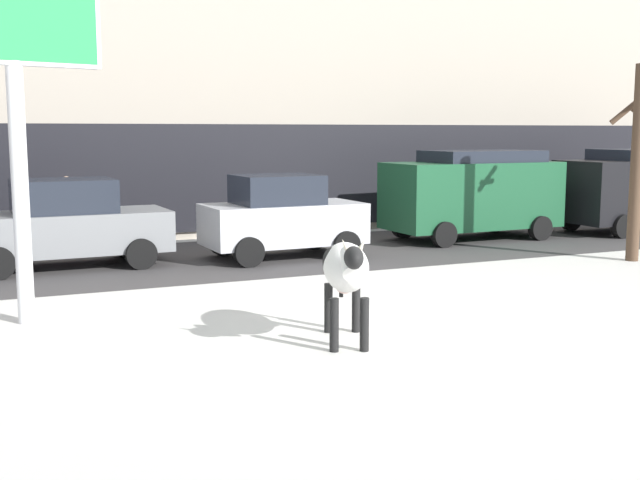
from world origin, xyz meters
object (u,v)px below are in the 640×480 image
object	(u,v)px
car_grey_sedan	(65,224)
car_black_van	(638,188)
billboard	(12,24)
cow_holstein	(345,269)
pedestrian_by_cars	(68,211)
bare_tree_left_lot	(638,157)
car_silver_hatchback	(282,217)
pedestrian_near_billboard	(423,197)
car_darkgreen_van	(473,192)

from	to	relation	value
car_grey_sedan	car_black_van	world-z (taller)	car_black_van
car_grey_sedan	billboard	bearing A→B (deg)	-102.50
cow_holstein	pedestrian_by_cars	xyz separation A→B (m)	(-2.41, 10.71, -0.12)
bare_tree_left_lot	car_silver_hatchback	bearing A→B (deg)	153.73
bare_tree_left_lot	car_black_van	bearing A→B (deg)	43.81
billboard	pedestrian_by_cars	world-z (taller)	billboard
car_grey_sedan	pedestrian_by_cars	size ratio (longest dim) A/B	2.46
car_black_van	pedestrian_near_billboard	distance (m)	6.02
billboard	car_grey_sedan	xyz separation A→B (m)	(1.05, 4.75, -3.41)
car_darkgreen_van	car_black_van	world-z (taller)	same
car_silver_hatchback	car_black_van	xyz separation A→B (m)	(10.90, 0.38, 0.32)
cow_holstein	car_silver_hatchback	xyz separation A→B (m)	(1.78, 7.00, -0.07)
pedestrian_near_billboard	car_black_van	bearing A→B (deg)	-33.69
cow_holstein	car_grey_sedan	bearing A→B (deg)	110.14
car_grey_sedan	bare_tree_left_lot	xyz separation A→B (m)	(11.50, -4.03, 1.36)
billboard	car_black_van	xyz separation A→B (m)	(16.52, 4.52, -3.07)
car_darkgreen_van	billboard	bearing A→B (deg)	-156.12
pedestrian_by_cars	cow_holstein	bearing A→B (deg)	-77.33
car_darkgreen_van	bare_tree_left_lot	bearing A→B (deg)	-73.54
pedestrian_near_billboard	bare_tree_left_lot	distance (m)	7.34
billboard	car_grey_sedan	bearing A→B (deg)	77.50
car_grey_sedan	car_black_van	bearing A→B (deg)	-0.85
car_grey_sedan	pedestrian_by_cars	bearing A→B (deg)	82.95
car_grey_sedan	car_darkgreen_van	world-z (taller)	car_darkgreen_van
billboard	bare_tree_left_lot	distance (m)	12.74
billboard	car_silver_hatchback	xyz separation A→B (m)	(5.62, 4.14, -3.39)
car_silver_hatchback	car_black_van	bearing A→B (deg)	2.01
car_grey_sedan	pedestrian_near_billboard	distance (m)	10.92
car_black_van	pedestrian_by_cars	xyz separation A→B (m)	(-15.08, 3.33, -0.36)
billboard	pedestrian_by_cars	distance (m)	8.69
cow_holstein	billboard	xyz separation A→B (m)	(-3.85, 2.86, 3.31)
pedestrian_by_cars	pedestrian_near_billboard	bearing A→B (deg)	0.00
cow_holstein	car_silver_hatchback	size ratio (longest dim) A/B	0.54
car_black_van	pedestrian_near_billboard	size ratio (longest dim) A/B	2.69
car_grey_sedan	pedestrian_near_billboard	world-z (taller)	car_grey_sedan
car_darkgreen_van	pedestrian_by_cars	size ratio (longest dim) A/B	2.69
car_grey_sedan	car_silver_hatchback	world-z (taller)	car_silver_hatchback
car_silver_hatchback	car_darkgreen_van	size ratio (longest dim) A/B	0.76
pedestrian_by_cars	car_grey_sedan	bearing A→B (deg)	-97.05
car_silver_hatchback	cow_holstein	bearing A→B (deg)	-104.26
cow_holstein	car_black_van	distance (m)	14.67
car_grey_sedan	pedestrian_by_cars	distance (m)	3.13
car_grey_sedan	car_silver_hatchback	xyz separation A→B (m)	(4.57, -0.61, 0.02)
car_silver_hatchback	pedestrian_near_billboard	xyz separation A→B (m)	(5.90, 3.71, -0.05)
car_darkgreen_van	bare_tree_left_lot	size ratio (longest dim) A/B	1.10
pedestrian_by_cars	bare_tree_left_lot	world-z (taller)	bare_tree_left_lot
car_black_van	pedestrian_near_billboard	world-z (taller)	car_black_van
billboard	pedestrian_near_billboard	world-z (taller)	billboard
cow_holstein	pedestrian_by_cars	size ratio (longest dim) A/B	1.11
cow_holstein	billboard	world-z (taller)	billboard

